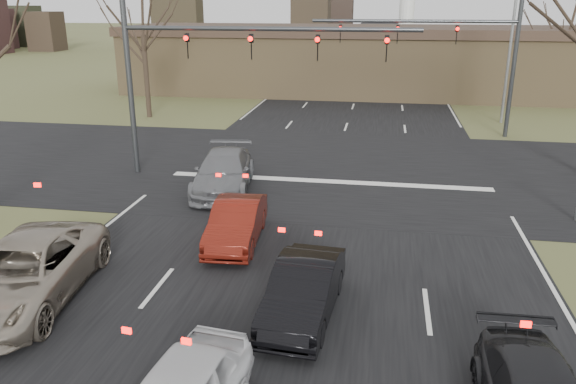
# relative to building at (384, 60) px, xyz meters

# --- Properties ---
(ground) EXTENTS (360.00, 360.00, 0.00)m
(ground) POSITION_rel_building_xyz_m (-2.00, -38.00, -2.67)
(ground) COLOR brown
(ground) RESTS_ON ground
(road_main) EXTENTS (14.00, 300.00, 0.02)m
(road_main) POSITION_rel_building_xyz_m (-2.00, 22.00, -2.66)
(road_main) COLOR black
(road_main) RESTS_ON ground
(road_cross) EXTENTS (200.00, 14.00, 0.02)m
(road_cross) POSITION_rel_building_xyz_m (-2.00, -23.00, -2.65)
(road_cross) COLOR black
(road_cross) RESTS_ON ground
(building) EXTENTS (42.40, 10.40, 5.30)m
(building) POSITION_rel_building_xyz_m (0.00, 0.00, 0.00)
(building) COLOR olive
(building) RESTS_ON ground
(mast_arm_near) EXTENTS (12.12, 0.24, 8.00)m
(mast_arm_near) POSITION_rel_building_xyz_m (-7.23, -25.00, 2.41)
(mast_arm_near) COLOR #383A3D
(mast_arm_near) RESTS_ON ground
(mast_arm_far) EXTENTS (11.12, 0.24, 8.00)m
(mast_arm_far) POSITION_rel_building_xyz_m (4.18, -15.00, 2.35)
(mast_arm_far) COLOR #383A3D
(mast_arm_far) RESTS_ON ground
(streetlight_right_far) EXTENTS (2.34, 0.25, 10.00)m
(streetlight_right_far) POSITION_rel_building_xyz_m (7.32, -11.00, 2.92)
(streetlight_right_far) COLOR gray
(streetlight_right_far) RESTS_ON ground
(tree_right_far) EXTENTS (5.40, 5.40, 9.00)m
(tree_right_far) POSITION_rel_building_xyz_m (13.00, -3.00, 4.29)
(tree_right_far) COLOR black
(tree_right_far) RESTS_ON ground
(car_silver_suv) EXTENTS (3.26, 5.97, 1.59)m
(car_silver_suv) POSITION_rel_building_xyz_m (-8.50, -36.18, -1.87)
(car_silver_suv) COLOR gray
(car_silver_suv) RESTS_ON ground
(car_black_hatch) EXTENTS (1.72, 4.21, 1.36)m
(car_black_hatch) POSITION_rel_building_xyz_m (-1.48, -35.68, -1.99)
(car_black_hatch) COLOR black
(car_black_hatch) RESTS_ON ground
(car_grey_ahead) EXTENTS (2.85, 5.51, 1.53)m
(car_grey_ahead) POSITION_rel_building_xyz_m (-6.00, -26.75, -1.90)
(car_grey_ahead) COLOR slate
(car_grey_ahead) RESTS_ON ground
(car_red_ahead) EXTENTS (1.70, 4.14, 1.33)m
(car_red_ahead) POSITION_rel_building_xyz_m (-4.17, -31.72, -2.00)
(car_red_ahead) COLOR #5E150D
(car_red_ahead) RESTS_ON ground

